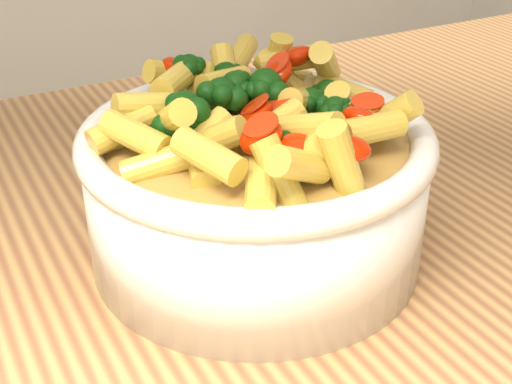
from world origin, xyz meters
name	(u,v)px	position (x,y,z in m)	size (l,w,h in m)	color
table	(403,344)	(0.00, 0.00, 0.80)	(1.20, 0.80, 0.90)	tan
serving_bowl	(256,190)	(-0.11, 0.03, 0.95)	(0.22, 0.22, 0.10)	white
pasta_salad	(256,104)	(-0.11, 0.03, 1.01)	(0.18, 0.18, 0.04)	#E5C148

